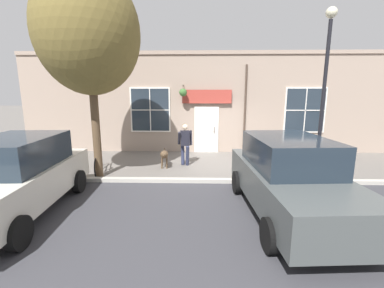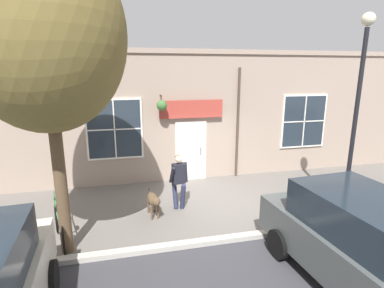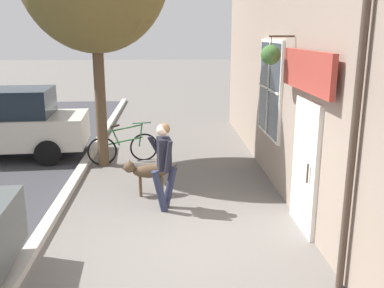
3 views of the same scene
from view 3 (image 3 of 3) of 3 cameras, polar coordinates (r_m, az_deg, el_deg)
The scene contains 6 objects.
ground_plane at distance 6.65m, azimuth -2.97°, elevation -13.22°, with size 90.00×90.00×0.00m, color #66605B.
storefront_facade at distance 6.38m, azimuth 18.41°, elevation 6.39°, with size 0.95×18.00×4.52m.
pedestrian_walking at distance 7.53m, azimuth -3.73°, elevation -2.04°, with size 0.54×0.55×1.60m.
dog_on_leash at distance 8.39m, azimuth -5.97°, elevation -3.64°, with size 1.10×0.37×0.72m.
leaning_bicycle at distance 10.59m, azimuth -9.09°, elevation -0.43°, with size 1.69×0.50×1.00m.
parked_car_nearest_curb at distance 11.80m, azimuth -24.12°, elevation 2.51°, with size 4.41×2.15×1.75m.
Camera 3 is at (0.00, 5.88, 3.11)m, focal length 40.00 mm.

